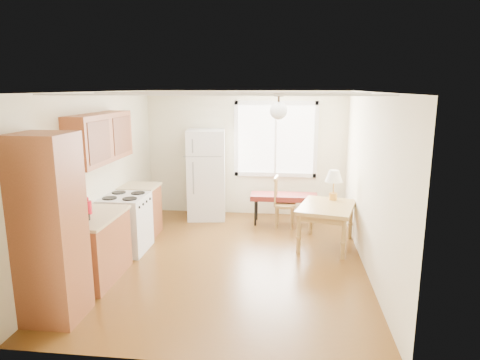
% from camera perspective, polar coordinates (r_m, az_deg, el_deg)
% --- Properties ---
extents(room_shell, '(4.60, 5.60, 2.62)m').
position_cam_1_polar(room_shell, '(6.22, -1.58, 0.08)').
color(room_shell, '#4D2C0F').
rests_on(room_shell, ground).
extents(kitchen_run, '(0.65, 3.40, 2.20)m').
position_cam_1_polar(kitchen_run, '(6.21, -18.33, -4.47)').
color(kitchen_run, brown).
rests_on(kitchen_run, ground).
extents(window_unit, '(1.64, 0.05, 1.51)m').
position_cam_1_polar(window_unit, '(8.55, 4.77, 5.43)').
color(window_unit, white).
rests_on(window_unit, room_shell).
extents(pendant_light, '(0.26, 0.26, 0.40)m').
position_cam_1_polar(pendant_light, '(6.43, 5.16, 9.31)').
color(pendant_light, black).
rests_on(pendant_light, room_shell).
extents(refrigerator, '(0.81, 0.81, 1.76)m').
position_cam_1_polar(refrigerator, '(8.46, -4.50, 0.75)').
color(refrigerator, white).
rests_on(refrigerator, ground).
extents(bench, '(1.26, 0.47, 0.58)m').
position_cam_1_polar(bench, '(8.15, 5.86, -2.35)').
color(bench, maroon).
rests_on(bench, ground).
extents(dining_table, '(1.07, 1.27, 0.69)m').
position_cam_1_polar(dining_table, '(7.11, 11.46, -4.11)').
color(dining_table, olive).
rests_on(dining_table, ground).
extents(chair, '(0.43, 0.42, 0.94)m').
position_cam_1_polar(chair, '(7.96, 5.37, -2.51)').
color(chair, olive).
rests_on(chair, ground).
extents(table_lamp, '(0.29, 0.29, 0.51)m').
position_cam_1_polar(table_lamp, '(7.37, 12.41, 0.21)').
color(table_lamp, '#C1903D').
rests_on(table_lamp, dining_table).
extents(coffee_maker, '(0.20, 0.24, 0.35)m').
position_cam_1_polar(coffee_maker, '(5.72, -20.67, -4.11)').
color(coffee_maker, black).
rests_on(coffee_maker, kitchen_run).
extents(kettle, '(0.12, 0.12, 0.24)m').
position_cam_1_polar(kettle, '(6.08, -19.72, -3.40)').
color(kettle, red).
rests_on(kettle, kitchen_run).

